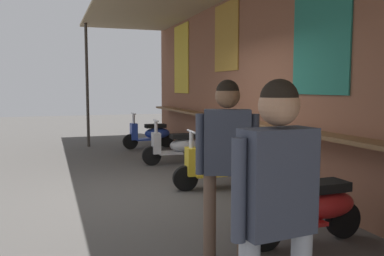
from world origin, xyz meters
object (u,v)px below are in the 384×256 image
object	(u,v)px
shopper_browsing	(277,196)
shopper_with_handbag	(229,152)
scooter_red	(312,207)
scooter_blue	(151,134)
scooter_yellow	(220,165)
scooter_silver	(178,146)

from	to	relation	value
shopper_browsing	shopper_with_handbag	bearing A→B (deg)	-19.96
scooter_red	shopper_with_handbag	size ratio (longest dim) A/B	0.82
scooter_blue	scooter_yellow	world-z (taller)	same
scooter_blue	scooter_silver	size ratio (longest dim) A/B	1.00
scooter_yellow	shopper_browsing	world-z (taller)	shopper_browsing
shopper_with_handbag	scooter_silver	bearing A→B (deg)	10.71
scooter_yellow	shopper_browsing	bearing A→B (deg)	75.48
scooter_red	shopper_browsing	world-z (taller)	shopper_browsing
scooter_silver	scooter_red	size ratio (longest dim) A/B	1.00
scooter_silver	scooter_red	world-z (taller)	same
scooter_silver	scooter_yellow	distance (m)	2.29
scooter_silver	shopper_browsing	world-z (taller)	shopper_browsing
scooter_blue	shopper_browsing	size ratio (longest dim) A/B	0.83
shopper_with_handbag	scooter_blue	bearing A→B (deg)	14.63
scooter_blue	shopper_browsing	distance (m)	8.96
shopper_with_handbag	shopper_browsing	distance (m)	1.52
scooter_red	shopper_browsing	xyz separation A→B (m)	(1.62, -1.41, 0.66)
scooter_silver	scooter_yellow	bearing A→B (deg)	92.92
scooter_silver	shopper_with_handbag	distance (m)	5.06
scooter_blue	shopper_with_handbag	xyz separation A→B (m)	(7.35, -1.04, 0.66)
scooter_blue	shopper_with_handbag	size ratio (longest dim) A/B	0.82
scooter_silver	shopper_with_handbag	world-z (taller)	shopper_with_handbag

